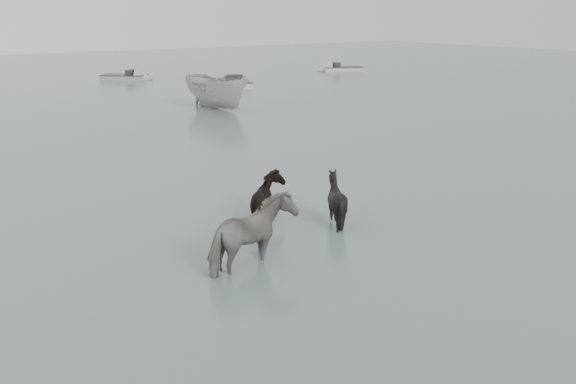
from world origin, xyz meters
name	(u,v)px	position (x,y,z in m)	size (l,w,h in m)	color
ground	(333,234)	(0.00, 0.00, 0.00)	(140.00, 140.00, 0.00)	#4D5C58
pony_pinto	(251,226)	(-2.54, -0.51, 0.84)	(0.91, 2.00, 1.69)	black
pony_dark	(270,191)	(-0.55, 1.77, 0.72)	(1.43, 1.23, 1.44)	black
pony_black	(336,195)	(0.60, 0.66, 0.69)	(1.12, 1.25, 1.38)	black
boat_small	(217,90)	(7.60, 18.75, 0.97)	(1.89, 5.03, 1.94)	#B4B5B0
skiff_port	(236,81)	(13.56, 26.75, 0.38)	(4.44, 1.60, 0.75)	#B0B3B0
skiff_mid	(124,75)	(9.09, 35.28, 0.38)	(4.45, 1.60, 0.75)	gray
skiff_star	(342,67)	(26.70, 31.25, 0.38)	(4.50, 1.60, 0.75)	#AEAEAA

